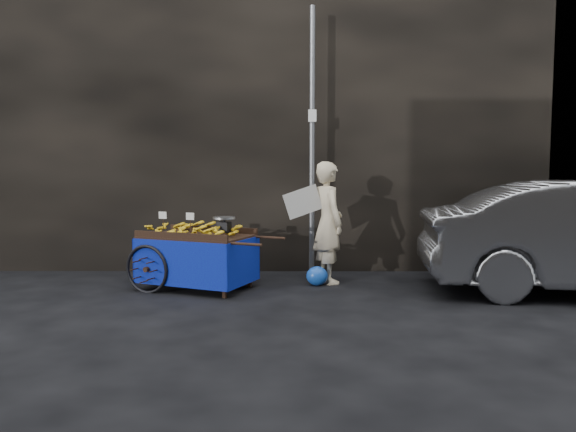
{
  "coord_description": "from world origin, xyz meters",
  "views": [
    {
      "loc": [
        -0.03,
        -7.14,
        1.64
      ],
      "look_at": [
        -0.06,
        0.5,
        0.97
      ],
      "focal_mm": 35.0,
      "sensor_mm": 36.0,
      "label": 1
    }
  ],
  "objects": [
    {
      "name": "plastic_bag",
      "position": [
        0.35,
        0.53,
        0.13
      ],
      "size": [
        0.3,
        0.24,
        0.27
      ],
      "primitive_type": "ellipsoid",
      "color": "#1749B0",
      "rests_on": "ground"
    },
    {
      "name": "building_wall",
      "position": [
        0.39,
        2.6,
        2.5
      ],
      "size": [
        13.5,
        2.0,
        5.0
      ],
      "color": "black",
      "rests_on": "ground"
    },
    {
      "name": "street_pole",
      "position": [
        0.3,
        1.3,
        2.01
      ],
      "size": [
        0.12,
        0.1,
        4.0
      ],
      "color": "slate",
      "rests_on": "ground"
    },
    {
      "name": "banana_cart",
      "position": [
        -1.32,
        0.36,
        0.65
      ],
      "size": [
        2.13,
        1.55,
        1.06
      ],
      "rotation": [
        0.0,
        0.0,
        -0.4
      ],
      "color": "black",
      "rests_on": "ground"
    },
    {
      "name": "vendor",
      "position": [
        0.51,
        0.75,
        0.86
      ],
      "size": [
        0.95,
        0.73,
        1.72
      ],
      "rotation": [
        0.0,
        0.0,
        1.93
      ],
      "color": "beige",
      "rests_on": "ground"
    },
    {
      "name": "ground",
      "position": [
        0.0,
        0.0,
        0.0
      ],
      "size": [
        80.0,
        80.0,
        0.0
      ],
      "primitive_type": "plane",
      "color": "black",
      "rests_on": "ground"
    }
  ]
}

